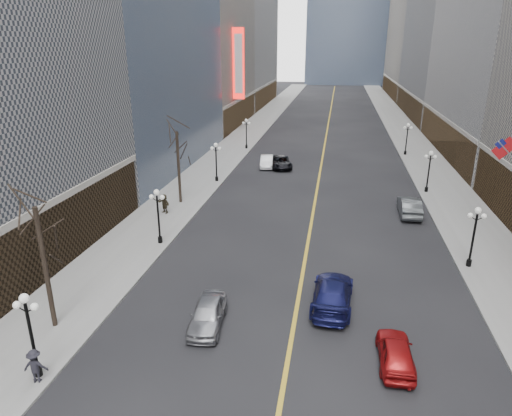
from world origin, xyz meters
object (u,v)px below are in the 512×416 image
at_px(car_sb_mid, 396,352).
at_px(car_sb_far, 409,206).
at_px(streetlamp_east_2, 429,167).
at_px(car_sb_near, 332,293).
at_px(car_nb_far, 281,162).
at_px(streetlamp_west_0, 30,327).
at_px(streetlamp_west_2, 216,158).
at_px(streetlamp_west_1, 158,211).
at_px(car_nb_mid, 267,161).
at_px(streetlamp_east_3, 407,136).
at_px(car_nb_near, 208,314).
at_px(streetlamp_west_3, 246,130).
at_px(streetlamp_east_1, 474,231).

distance_m(car_sb_mid, car_sb_far, 22.77).
bearing_deg(streetlamp_east_2, car_sb_near, -111.27).
xyz_separation_m(streetlamp_east_2, car_nb_far, (-16.95, 7.81, -2.16)).
bearing_deg(streetlamp_west_0, car_sb_mid, 13.39).
height_order(streetlamp_west_2, car_sb_mid, streetlamp_west_2).
relative_size(streetlamp_west_1, car_sb_far, 0.87).
xyz_separation_m(streetlamp_west_0, streetlamp_west_2, (0.00, 34.00, 0.00)).
height_order(streetlamp_west_2, car_nb_mid, streetlamp_west_2).
bearing_deg(car_nb_mid, car_sb_near, -81.13).
distance_m(streetlamp_east_2, car_sb_far, 8.20).
height_order(streetlamp_east_3, car_nb_near, streetlamp_east_3).
bearing_deg(car_nb_mid, car_nb_near, -93.36).
relative_size(streetlamp_east_2, streetlamp_west_0, 1.00).
height_order(streetlamp_west_3, car_sb_near, streetlamp_west_3).
bearing_deg(car_sb_near, streetlamp_west_1, -23.45).
bearing_deg(streetlamp_west_1, streetlamp_east_1, 0.00).
bearing_deg(streetlamp_east_3, streetlamp_west_1, -123.25).
relative_size(streetlamp_west_2, car_nb_near, 1.00).
bearing_deg(car_sb_far, streetlamp_east_1, 105.74).
bearing_deg(car_sb_far, streetlamp_east_3, -95.39).
relative_size(car_nb_far, car_sb_near, 0.90).
relative_size(streetlamp_east_3, streetlamp_west_1, 1.00).
height_order(streetlamp_east_1, streetlamp_west_1, same).
height_order(car_nb_far, car_sb_near, car_sb_near).
distance_m(streetlamp_east_2, streetlamp_west_1, 29.68).
relative_size(streetlamp_west_3, car_nb_far, 0.85).
relative_size(car_nb_near, car_sb_near, 0.76).
relative_size(streetlamp_west_3, car_sb_mid, 1.07).
relative_size(streetlamp_west_2, car_sb_near, 0.76).
bearing_deg(streetlamp_west_3, car_sb_far, -50.72).
height_order(streetlamp_west_1, streetlamp_west_2, same).
distance_m(car_sb_near, car_sb_mid, 6.01).
relative_size(streetlamp_east_2, streetlamp_west_2, 1.00).
bearing_deg(streetlamp_west_2, car_nb_far, 49.59).
xyz_separation_m(streetlamp_east_2, car_sb_mid, (-6.42, -29.91, -2.18)).
bearing_deg(car_sb_far, streetlamp_west_0, 52.84).
height_order(car_nb_far, car_sb_mid, car_nb_far).
height_order(streetlamp_east_2, streetlamp_east_3, same).
distance_m(streetlamp_east_3, car_sb_mid, 48.39).
bearing_deg(car_sb_mid, streetlamp_east_2, -102.68).
distance_m(streetlamp_east_1, car_sb_far, 11.12).
bearing_deg(car_nb_near, streetlamp_west_0, -145.05).
relative_size(car_nb_near, car_sb_far, 0.87).
distance_m(streetlamp_east_1, streetlamp_west_1, 23.60).
xyz_separation_m(streetlamp_east_3, car_sb_near, (-9.68, -42.86, -2.04)).
xyz_separation_m(car_nb_far, car_sb_far, (14.15, -15.24, 0.11)).
relative_size(streetlamp_east_3, car_nb_far, 0.85).
distance_m(streetlamp_east_3, car_nb_near, 49.26).
relative_size(streetlamp_west_2, car_sb_mid, 1.07).
distance_m(streetlamp_west_2, streetlamp_west_3, 18.00).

